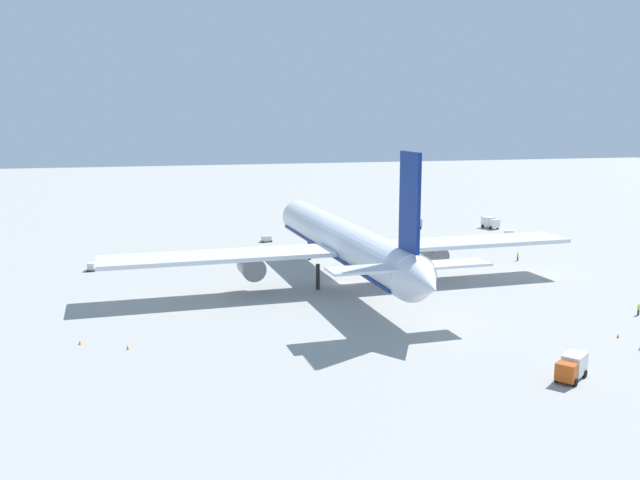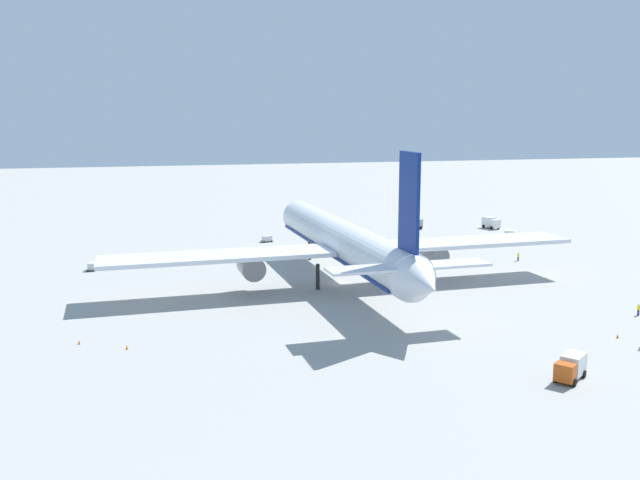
% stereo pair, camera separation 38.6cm
% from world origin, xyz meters
% --- Properties ---
extents(ground_plane, '(600.00, 600.00, 0.00)m').
position_xyz_m(ground_plane, '(0.00, 0.00, 0.00)').
color(ground_plane, '#9E9E99').
extents(airliner, '(73.26, 82.68, 24.58)m').
position_xyz_m(airliner, '(-1.30, 0.04, 7.55)').
color(airliner, silver).
rests_on(airliner, ground).
extents(service_truck_1, '(4.76, 5.31, 2.77)m').
position_xyz_m(service_truck_1, '(-50.31, -12.10, 1.52)').
color(service_truck_1, '#BF4C14').
rests_on(service_truck_1, ground).
extents(service_truck_2, '(5.17, 4.38, 2.80)m').
position_xyz_m(service_truck_2, '(30.38, -49.95, 1.48)').
color(service_truck_2, white).
rests_on(service_truck_2, ground).
extents(service_truck_3, '(4.15, 5.36, 2.64)m').
position_xyz_m(service_truck_3, '(51.51, -34.21, 1.41)').
color(service_truck_3, '#999EA5').
rests_on(service_truck_3, ground).
extents(service_truck_4, '(5.28, 3.40, 2.94)m').
position_xyz_m(service_truck_4, '(48.29, -54.59, 1.60)').
color(service_truck_4, white).
rests_on(service_truck_4, ground).
extents(baggage_cart_1, '(3.50, 1.97, 1.53)m').
position_xyz_m(baggage_cart_1, '(22.02, 43.37, 0.83)').
color(baggage_cart_1, '#595B60').
rests_on(baggage_cart_1, ground).
extents(baggage_cart_2, '(1.89, 3.25, 1.43)m').
position_xyz_m(baggage_cart_2, '(43.45, 5.61, 0.78)').
color(baggage_cart_2, gray).
rests_on(baggage_cart_2, ground).
extents(ground_worker_1, '(0.56, 0.56, 1.65)m').
position_xyz_m(ground_worker_1, '(31.59, -31.31, 0.83)').
color(ground_worker_1, black).
rests_on(ground_worker_1, ground).
extents(ground_worker_2, '(0.49, 0.49, 1.67)m').
position_xyz_m(ground_worker_2, '(25.57, -34.78, 0.85)').
color(ground_worker_2, navy).
rests_on(ground_worker_2, ground).
extents(ground_worker_3, '(0.42, 0.42, 1.76)m').
position_xyz_m(ground_worker_3, '(-30.33, -37.00, 0.90)').
color(ground_worker_3, navy).
rests_on(ground_worker_3, ground).
extents(ground_worker_5, '(0.57, 0.57, 1.73)m').
position_xyz_m(ground_worker_5, '(9.47, -40.15, 0.88)').
color(ground_worker_5, '#3F3F47').
rests_on(ground_worker_5, ground).
extents(traffic_cone_0, '(0.36, 0.36, 0.55)m').
position_xyz_m(traffic_cone_0, '(32.92, -44.48, 0.28)').
color(traffic_cone_0, orange).
rests_on(traffic_cone_0, ground).
extents(traffic_cone_1, '(0.36, 0.36, 0.55)m').
position_xyz_m(traffic_cone_1, '(-38.80, -27.03, 0.28)').
color(traffic_cone_1, orange).
rests_on(traffic_cone_1, ground).
extents(traffic_cone_2, '(0.36, 0.36, 0.55)m').
position_xyz_m(traffic_cone_2, '(-23.51, 42.41, 0.28)').
color(traffic_cone_2, orange).
rests_on(traffic_cone_2, ground).
extents(traffic_cone_3, '(0.36, 0.36, 0.55)m').
position_xyz_m(traffic_cone_3, '(-27.11, 36.38, 0.28)').
color(traffic_cone_3, orange).
rests_on(traffic_cone_3, ground).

